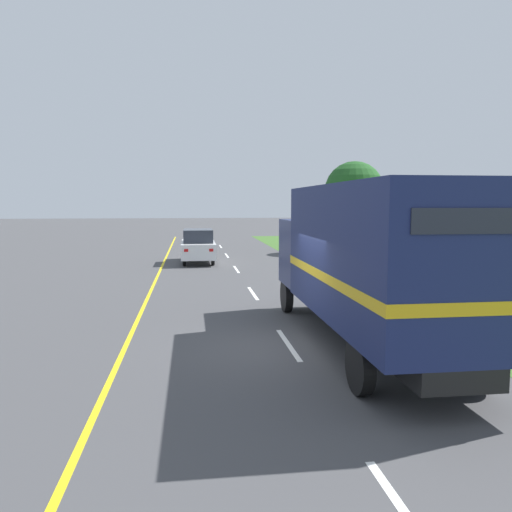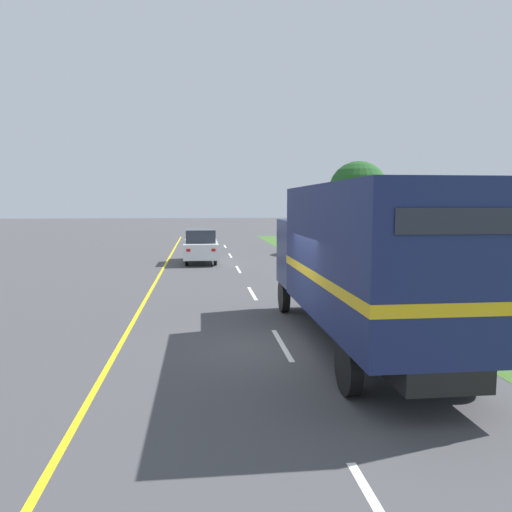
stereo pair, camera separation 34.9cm
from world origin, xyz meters
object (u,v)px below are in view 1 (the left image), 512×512
Objects in this scene: lead_car_white at (198,246)px; highway_sign at (415,243)px; horse_trailer_truck at (368,259)px; roadside_tree_mid at (354,191)px; roadside_tree_near at (462,206)px.

highway_sign is at bearing -50.59° from lead_car_white.
roadside_tree_mid is (6.78, 21.35, 2.02)m from horse_trailer_truck.
lead_car_white is at bearing 160.99° from roadside_tree_near.
horse_trailer_truck is at bearing -121.91° from highway_sign.
highway_sign is 0.48× the size of roadside_tree_mid.
horse_trailer_truck is 1.47× the size of roadside_tree_mid.
roadside_tree_near is at bearing 47.53° from highway_sign.
lead_car_white is 0.73× the size of roadside_tree_mid.
horse_trailer_truck is at bearing -78.28° from lead_car_white.
highway_sign reaches higher than lead_car_white.
roadside_tree_near is at bearing -19.01° from lead_car_white.
horse_trailer_truck is 8.43m from highway_sign.
lead_car_white is 12.54m from highway_sign.
lead_car_white is at bearing 101.72° from horse_trailer_truck.
highway_sign is (7.94, -9.66, 0.84)m from lead_car_white.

